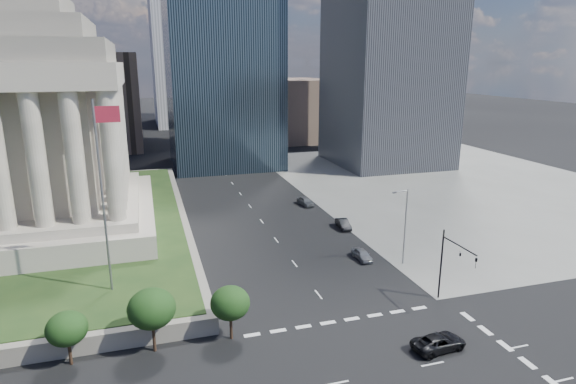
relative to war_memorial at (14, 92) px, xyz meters
name	(u,v)px	position (x,y,z in m)	size (l,w,h in m)	color
ground	(215,161)	(34.00, 52.00, -21.40)	(500.00, 500.00, 0.00)	black
sidewalk_ne	(454,183)	(80.00, 12.00, -21.38)	(68.00, 90.00, 0.03)	slate
war_memorial	(14,92)	(0.00, 0.00, 0.00)	(34.00, 34.00, 39.00)	gray
flagpole	(103,187)	(12.17, -24.00, -8.29)	(2.52, 0.24, 20.00)	slate
midrise_glass	(221,42)	(36.00, 47.00, 8.60)	(26.00, 26.00, 60.00)	black
building_filler_ne	(295,109)	(66.00, 82.00, -11.40)	(20.00, 30.00, 20.00)	brown
building_filler_nw	(98,102)	(4.00, 82.00, -7.40)	(24.00, 30.00, 28.00)	brown
traffic_signal_ne	(452,260)	(46.50, -34.30, -16.15)	(0.30, 5.74, 8.00)	black
street_lamp_north	(404,222)	(47.33, -23.00, -15.74)	(2.13, 0.22, 10.00)	slate
pickup_truck	(439,342)	(40.77, -41.18, -20.68)	(2.38, 5.15, 1.43)	black
parked_sedan_near	(362,255)	(43.00, -20.26, -20.71)	(4.08, 1.64, 1.39)	gray
parked_sedan_mid	(343,224)	(45.50, -8.03, -20.68)	(1.52, 4.36, 1.44)	black
parked_sedan_far	(306,201)	(43.89, 5.71, -20.63)	(4.51, 1.81, 1.54)	#53565A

